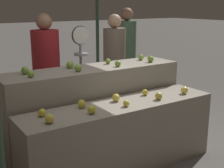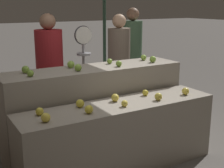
% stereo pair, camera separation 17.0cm
% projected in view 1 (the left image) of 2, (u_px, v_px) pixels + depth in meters
% --- Properties ---
extents(ground_plane, '(60.00, 60.00, 0.00)m').
position_uv_depth(ground_plane, '(121.00, 168.00, 3.62)').
color(ground_plane, '#66605B').
extents(display_counter_front, '(2.31, 0.55, 0.79)m').
position_uv_depth(display_counter_front, '(121.00, 137.00, 3.52)').
color(display_counter_front, gray).
rests_on(display_counter_front, ground_plane).
extents(display_counter_back, '(2.31, 0.55, 1.09)m').
position_uv_depth(display_counter_back, '(94.00, 110.00, 3.97)').
color(display_counter_back, gray).
rests_on(display_counter_back, ground_plane).
extents(apple_front_0, '(0.09, 0.09, 0.09)m').
position_uv_depth(apple_front_0, '(49.00, 119.00, 2.85)').
color(apple_front_0, yellow).
rests_on(apple_front_0, display_counter_front).
extents(apple_front_1, '(0.09, 0.09, 0.09)m').
position_uv_depth(apple_front_1, '(92.00, 110.00, 3.10)').
color(apple_front_1, gold).
rests_on(apple_front_1, display_counter_front).
extents(apple_front_2, '(0.07, 0.07, 0.07)m').
position_uv_depth(apple_front_2, '(126.00, 103.00, 3.33)').
color(apple_front_2, yellow).
rests_on(apple_front_2, display_counter_front).
extents(apple_front_3, '(0.09, 0.09, 0.09)m').
position_uv_depth(apple_front_3, '(159.00, 96.00, 3.56)').
color(apple_front_3, gold).
rests_on(apple_front_3, display_counter_front).
extents(apple_front_4, '(0.09, 0.09, 0.09)m').
position_uv_depth(apple_front_4, '(184.00, 90.00, 3.80)').
color(apple_front_4, yellow).
rests_on(apple_front_4, display_counter_front).
extents(apple_front_5, '(0.08, 0.08, 0.08)m').
position_uv_depth(apple_front_5, '(42.00, 113.00, 3.03)').
color(apple_front_5, gold).
rests_on(apple_front_5, display_counter_front).
extents(apple_front_6, '(0.09, 0.09, 0.09)m').
position_uv_depth(apple_front_6, '(82.00, 104.00, 3.28)').
color(apple_front_6, gold).
rests_on(apple_front_6, display_counter_front).
extents(apple_front_7, '(0.09, 0.09, 0.09)m').
position_uv_depth(apple_front_7, '(116.00, 98.00, 3.50)').
color(apple_front_7, yellow).
rests_on(apple_front_7, display_counter_front).
extents(apple_front_8, '(0.07, 0.07, 0.07)m').
position_uv_depth(apple_front_8, '(145.00, 92.00, 3.74)').
color(apple_front_8, gold).
rests_on(apple_front_8, display_counter_front).
extents(apple_back_0, '(0.08, 0.08, 0.08)m').
position_uv_depth(apple_back_0, '(31.00, 74.00, 3.30)').
color(apple_back_0, '#7AA338').
rests_on(apple_back_0, display_counter_back).
extents(apple_back_1, '(0.09, 0.09, 0.09)m').
position_uv_depth(apple_back_1, '(78.00, 68.00, 3.59)').
color(apple_back_1, '#84AD3D').
rests_on(apple_back_1, display_counter_back).
extents(apple_back_2, '(0.08, 0.08, 0.08)m').
position_uv_depth(apple_back_2, '(118.00, 64.00, 3.88)').
color(apple_back_2, '#7AA338').
rests_on(apple_back_2, display_counter_back).
extents(apple_back_3, '(0.09, 0.09, 0.09)m').
position_uv_depth(apple_back_3, '(151.00, 59.00, 4.18)').
color(apple_back_3, '#7AA338').
rests_on(apple_back_3, display_counter_back).
extents(apple_back_4, '(0.09, 0.09, 0.09)m').
position_uv_depth(apple_back_4, '(25.00, 70.00, 3.46)').
color(apple_back_4, '#7AA338').
rests_on(apple_back_4, display_counter_back).
extents(apple_back_5, '(0.09, 0.09, 0.09)m').
position_uv_depth(apple_back_5, '(70.00, 65.00, 3.76)').
color(apple_back_5, '#84AD3D').
rests_on(apple_back_5, display_counter_back).
extents(apple_back_6, '(0.07, 0.07, 0.07)m').
position_uv_depth(apple_back_6, '(108.00, 61.00, 4.06)').
color(apple_back_6, '#7AA338').
rests_on(apple_back_6, display_counter_back).
extents(apple_back_7, '(0.08, 0.08, 0.08)m').
position_uv_depth(apple_back_7, '(141.00, 57.00, 4.34)').
color(apple_back_7, '#84AD3D').
rests_on(apple_back_7, display_counter_back).
extents(produce_scale, '(0.26, 0.20, 1.56)m').
position_uv_depth(produce_scale, '(81.00, 58.00, 4.35)').
color(produce_scale, '#99999E').
rests_on(produce_scale, ground_plane).
extents(person_vendor_at_scale, '(0.41, 0.41, 1.73)m').
position_uv_depth(person_vendor_at_scale, '(46.00, 66.00, 4.46)').
color(person_vendor_at_scale, '#2D2D38').
rests_on(person_vendor_at_scale, ground_plane).
extents(person_customer_left, '(0.39, 0.39, 1.70)m').
position_uv_depth(person_customer_left, '(114.00, 58.00, 5.17)').
color(person_customer_left, '#2D2D38').
rests_on(person_customer_left, ground_plane).
extents(person_customer_right, '(0.37, 0.37, 1.79)m').
position_uv_depth(person_customer_right, '(126.00, 49.00, 5.85)').
color(person_customer_right, '#2D2D38').
rests_on(person_customer_right, ground_plane).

